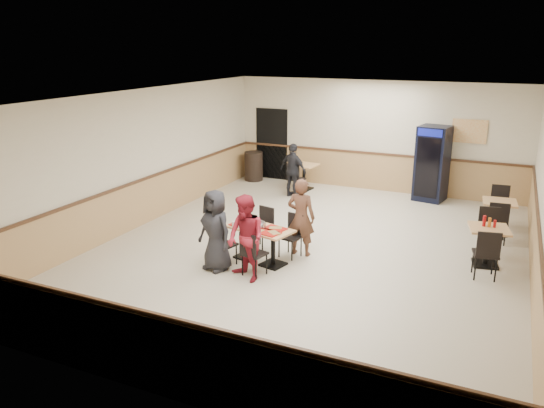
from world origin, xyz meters
The scene contains 20 objects.
ground centered at (0.00, 0.00, 0.00)m, with size 10.00×10.00×0.00m, color beige.
room_shell centered at (1.78, 2.55, 0.58)m, with size 10.00×10.00×10.00m.
main_table centered at (-0.65, -0.93, 0.44)m, with size 1.36×0.89×0.67m.
main_chairs centered at (-0.70, -0.92, 0.42)m, with size 1.41×1.68×0.85m.
diner_woman_left centered at (-1.22, -1.58, 0.74)m, with size 0.73×0.47×1.49m, color black.
diner_woman_right centered at (-0.53, -1.74, 0.75)m, with size 0.73×0.57×1.51m, color maroon.
diner_man_opposite centered at (-0.09, -0.29, 0.76)m, with size 0.55×0.36×1.51m, color brown.
lone_diner centered at (-1.76, 3.39, 0.72)m, with size 0.84×0.35×1.43m, color black.
tabletop_clutter centered at (-0.65, -0.98, 0.69)m, with size 1.11×0.63×0.12m.
side_table_near centered at (3.22, 0.62, 0.49)m, with size 0.80×0.80×0.73m.
side_table_near_chair_south centered at (3.22, 0.04, 0.46)m, with size 0.43×0.43×0.93m, color black, non-canonical shape.
side_table_near_chair_north centered at (3.22, 1.21, 0.46)m, with size 0.43×0.43×0.93m, color black, non-canonical shape.
side_table_far centered at (3.33, 2.55, 0.48)m, with size 0.73×0.73×0.72m.
side_table_far_chair_south centered at (3.33, 1.97, 0.46)m, with size 0.42×0.42×0.92m, color black, non-canonical shape.
side_table_far_chair_north centered at (3.33, 3.13, 0.46)m, with size 0.42×0.42×0.92m, color black, non-canonical shape.
condiment_caddy centered at (3.18, 0.67, 0.82)m, with size 0.23×0.06×0.20m.
back_table centered at (-1.76, 4.20, 0.48)m, with size 0.75×0.75×0.72m.
back_table_chair_lone centered at (-1.76, 3.63, 0.45)m, with size 0.42×0.42×0.91m, color black, non-canonical shape.
pepsi_cooler centered at (1.61, 4.59, 0.97)m, with size 0.85×0.85×1.93m.
trash_bin centered at (-3.49, 4.55, 0.43)m, with size 0.54×0.54×0.85m, color black.
Camera 1 is at (3.37, -9.24, 3.93)m, focal length 35.00 mm.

